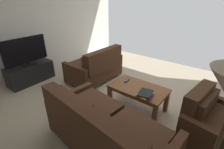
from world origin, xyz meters
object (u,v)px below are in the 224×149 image
at_px(flat_tv, 25,51).
at_px(tv_stand, 30,73).
at_px(sofa_main, 103,130).
at_px(loveseat_near, 96,67).
at_px(armchair_side, 218,127).
at_px(coffee_table, 138,91).
at_px(tv_remote, 127,81).
at_px(book_stack, 145,94).

bearing_deg(flat_tv, tv_stand, 71.41).
bearing_deg(flat_tv, sofa_main, 171.24).
relative_size(loveseat_near, armchair_side, 1.32).
distance_m(sofa_main, coffee_table, 1.12).
distance_m(coffee_table, tv_remote, 0.31).
bearing_deg(book_stack, flat_tv, 9.77).
bearing_deg(flat_tv, loveseat_near, -138.85).
bearing_deg(armchair_side, book_stack, 4.90).
relative_size(coffee_table, armchair_side, 1.00).
xyz_separation_m(tv_stand, tv_remote, (-2.37, -0.76, 0.25)).
bearing_deg(sofa_main, book_stack, -97.01).
bearing_deg(flat_tv, coffee_table, -165.56).
relative_size(book_stack, tv_remote, 1.95).
height_order(flat_tv, book_stack, flat_tv).
bearing_deg(sofa_main, coffee_table, -83.87).
relative_size(sofa_main, book_stack, 5.75).
relative_size(loveseat_near, flat_tv, 1.30).
bearing_deg(sofa_main, armchair_side, -139.18).
distance_m(tv_stand, armchair_side, 4.00).
height_order(loveseat_near, flat_tv, flat_tv).
xyz_separation_m(coffee_table, tv_remote, (0.29, -0.07, 0.08)).
bearing_deg(tv_stand, flat_tv, -108.59).
xyz_separation_m(armchair_side, tv_remote, (1.59, -0.17, 0.13)).
height_order(sofa_main, flat_tv, flat_tv).
xyz_separation_m(sofa_main, book_stack, (-0.11, -0.93, 0.14)).
xyz_separation_m(coffee_table, tv_stand, (2.66, 0.69, -0.17)).
relative_size(sofa_main, coffee_table, 1.82).
height_order(tv_stand, flat_tv, flat_tv).
bearing_deg(tv_remote, coffee_table, 166.54).
relative_size(armchair_side, book_stack, 3.16).
distance_m(sofa_main, flat_tv, 2.85).
bearing_deg(armchair_side, loveseat_near, -10.16).
bearing_deg(loveseat_near, coffee_table, 164.60).
relative_size(loveseat_near, tv_stand, 1.25).
height_order(tv_stand, armchair_side, armchair_side).
height_order(loveseat_near, coffee_table, loveseat_near).
bearing_deg(loveseat_near, tv_stand, 41.17).
bearing_deg(coffee_table, tv_stand, 14.47).
distance_m(armchair_side, book_stack, 1.08).
height_order(loveseat_near, tv_remote, loveseat_near).
relative_size(tv_stand, flat_tv, 1.04).
bearing_deg(tv_remote, flat_tv, 17.71).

